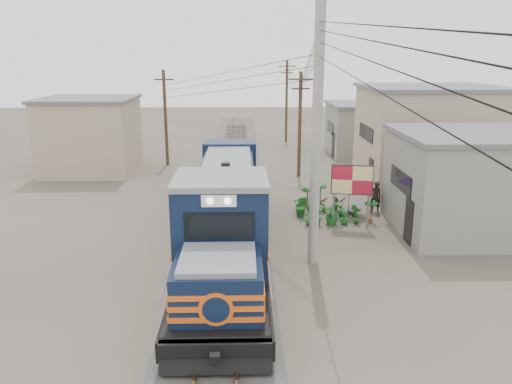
{
  "coord_description": "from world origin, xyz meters",
  "views": [
    {
      "loc": [
        0.74,
        -19.07,
        8.1
      ],
      "look_at": [
        1.28,
        2.16,
        2.2
      ],
      "focal_mm": 35.0,
      "sensor_mm": 36.0,
      "label": 1
    }
  ],
  "objects_px": {
    "locomotive": "(226,213)",
    "vendor": "(375,197)",
    "billboard": "(352,182)",
    "market_umbrella": "(350,179)"
  },
  "relations": [
    {
      "from": "locomotive",
      "to": "vendor",
      "type": "distance_m",
      "value": 9.56
    },
    {
      "from": "locomotive",
      "to": "vendor",
      "type": "relative_size",
      "value": 10.02
    },
    {
      "from": "vendor",
      "to": "billboard",
      "type": "bearing_deg",
      "value": 49.01
    },
    {
      "from": "vendor",
      "to": "locomotive",
      "type": "bearing_deg",
      "value": 33.32
    },
    {
      "from": "locomotive",
      "to": "vendor",
      "type": "height_order",
      "value": "locomotive"
    },
    {
      "from": "billboard",
      "to": "market_umbrella",
      "type": "bearing_deg",
      "value": 92.1
    },
    {
      "from": "billboard",
      "to": "market_umbrella",
      "type": "height_order",
      "value": "billboard"
    },
    {
      "from": "locomotive",
      "to": "vendor",
      "type": "xyz_separation_m",
      "value": [
        7.68,
        5.62,
        -0.96
      ]
    },
    {
      "from": "locomotive",
      "to": "billboard",
      "type": "xyz_separation_m",
      "value": [
        5.88,
        3.33,
        0.45
      ]
    },
    {
      "from": "locomotive",
      "to": "market_umbrella",
      "type": "xyz_separation_m",
      "value": [
        6.24,
        5.43,
        0.08
      ]
    }
  ]
}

